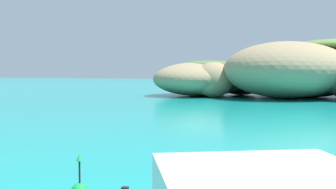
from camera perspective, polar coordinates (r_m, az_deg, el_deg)
islet_large at (r=68.66m, az=18.51°, el=2.93°), size 31.95×29.06×9.30m
islet_small at (r=70.52m, az=5.20°, el=2.02°), size 19.54×19.70×5.96m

